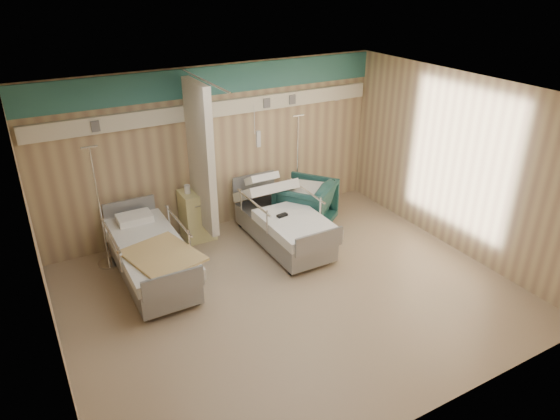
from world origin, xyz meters
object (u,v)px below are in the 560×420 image
object	(u,v)px
visitor_armchair	(305,204)
iv_stand_right	(297,192)
bed_left	(152,262)
bedside_cabinet	(197,215)
iv_stand_left	(106,242)
bed_right	(283,227)

from	to	relation	value
visitor_armchair	iv_stand_right	bearing A→B (deg)	-144.18
visitor_armchair	iv_stand_right	world-z (taller)	iv_stand_right
bed_left	visitor_armchair	distance (m)	2.87
bedside_cabinet	iv_stand_left	bearing A→B (deg)	-175.01
iv_stand_right	bed_left	bearing A→B (deg)	-162.38
bed_left	iv_stand_left	distance (m)	0.91
visitor_armchair	bed_right	bearing A→B (deg)	-7.52
iv_stand_left	bedside_cabinet	bearing A→B (deg)	4.99
bedside_cabinet	bed_right	bearing A→B (deg)	-38.05
bedside_cabinet	iv_stand_left	size ratio (longest dim) A/B	0.44
visitor_armchair	iv_stand_left	xyz separation A→B (m)	(-3.33, 0.41, -0.03)
iv_stand_right	iv_stand_left	bearing A→B (deg)	-176.74
iv_stand_right	visitor_armchair	bearing A→B (deg)	-107.70
bed_left	visitor_armchair	xyz separation A→B (m)	(2.85, 0.36, 0.11)
bed_right	bedside_cabinet	xyz separation A→B (m)	(-1.15, 0.90, 0.11)
bedside_cabinet	iv_stand_right	size ratio (longest dim) A/B	0.46
bed_right	bed_left	bearing A→B (deg)	180.00
bed_right	visitor_armchair	distance (m)	0.75
bedside_cabinet	visitor_armchair	world-z (taller)	same
visitor_armchair	bedside_cabinet	bearing A→B (deg)	-53.19
bed_right	visitor_armchair	xyz separation A→B (m)	(0.65, 0.36, 0.11)
bed_left	bed_right	bearing A→B (deg)	0.00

